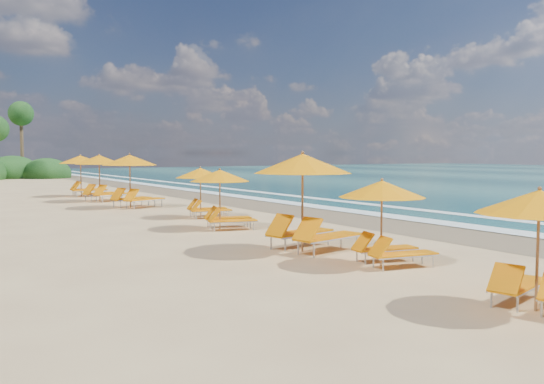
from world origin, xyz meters
TOP-DOWN VIEW (x-y plane):
  - ground at (0.00, 0.00)m, footprint 160.00×160.00m
  - wet_sand at (4.00, 0.00)m, footprint 4.00×160.00m
  - surf_foam at (6.70, 0.00)m, footprint 4.00×160.00m
  - station_1 at (-2.32, -11.79)m, footprint 2.56×2.47m
  - station_2 at (-1.82, -7.71)m, footprint 2.51×2.42m
  - station_3 at (-2.21, -5.13)m, footprint 3.20×3.05m
  - station_4 at (-2.01, -0.08)m, footprint 2.66×2.59m
  - station_5 at (-1.07, 3.41)m, footprint 2.56×2.47m
  - station_6 at (-2.10, 8.97)m, footprint 3.34×3.27m
  - station_7 at (-2.30, 13.38)m, footprint 3.32×3.25m
  - station_8 at (-2.20, 17.55)m, footprint 2.93×2.76m

SIDE VIEW (x-z plane):
  - ground at x=0.00m, z-range 0.00..0.00m
  - wet_sand at x=4.00m, z-range 0.00..0.01m
  - surf_foam at x=6.70m, z-range 0.02..0.03m
  - station_2 at x=-1.82m, z-range 0.12..2.17m
  - station_5 at x=-1.07m, z-range 0.13..2.21m
  - station_1 at x=-2.32m, z-range 0.13..2.21m
  - station_4 at x=-2.01m, z-range 0.13..2.24m
  - station_8 at x=-2.20m, z-range 0.15..2.71m
  - station_7 at x=-2.30m, z-range 0.16..2.75m
  - station_6 at x=-2.10m, z-range 0.16..2.78m
  - station_3 at x=-2.21m, z-range 0.16..2.85m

